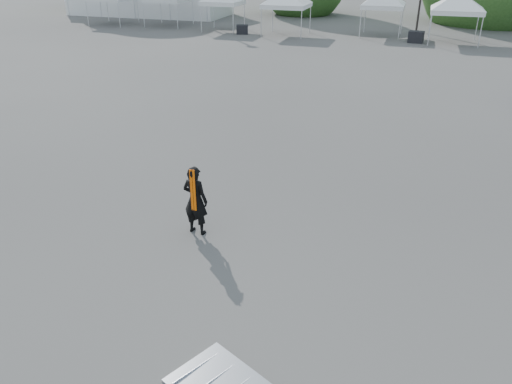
% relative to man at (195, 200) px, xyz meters
% --- Properties ---
extents(ground, '(120.00, 120.00, 0.00)m').
position_rel_man_xyz_m(ground, '(0.93, 1.62, -0.83)').
color(ground, '#474442').
rests_on(ground, ground).
extents(man, '(0.65, 0.47, 1.66)m').
position_rel_man_xyz_m(man, '(0.00, 0.00, 0.00)').
color(man, black).
rests_on(man, ground).
extents(crate_west, '(1.02, 0.90, 0.67)m').
position_rel_man_xyz_m(crate_west, '(-8.67, 28.08, -0.50)').
color(crate_west, black).
rests_on(crate_west, ground).
extents(crate_mid, '(1.08, 0.89, 0.77)m').
position_rel_man_xyz_m(crate_mid, '(4.03, 28.12, -0.45)').
color(crate_mid, black).
rests_on(crate_mid, ground).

